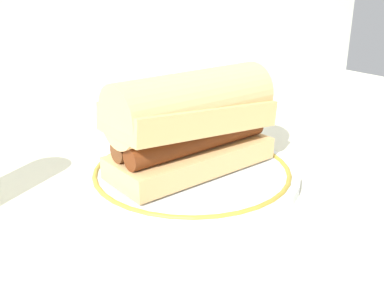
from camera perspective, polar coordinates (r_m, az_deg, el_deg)
The scene contains 4 objects.
ground_plane at distance 0.51m, azimuth -0.50°, elevation -5.52°, with size 1.50×1.50×0.00m, color beige.
plate at distance 0.53m, azimuth 0.00°, elevation -3.78°, with size 0.26×0.26×0.01m.
sausage_sandwich at distance 0.50m, azimuth 0.00°, elevation 3.10°, with size 0.21×0.10×0.12m.
butter_knife at distance 0.70m, azimuth -3.88°, elevation 2.16°, with size 0.15×0.04×0.01m.
Camera 1 is at (-0.26, -0.38, 0.23)m, focal length 40.83 mm.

